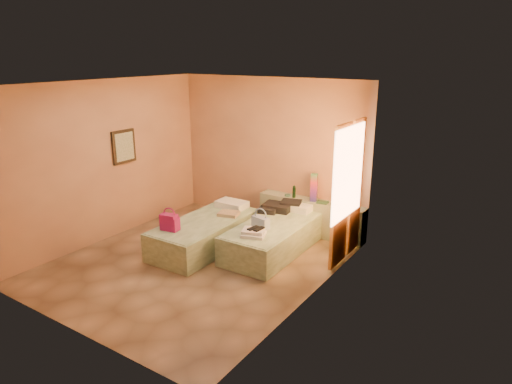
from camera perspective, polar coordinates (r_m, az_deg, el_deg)
ground at (r=7.47m, az=-7.43°, el=-8.69°), size 4.50×4.50×0.00m
room_walls at (r=7.18m, az=-3.79°, el=5.48°), size 4.02×4.51×2.81m
headboard_ledge at (r=8.46m, az=6.88°, el=-3.10°), size 2.05×0.30×0.65m
bed_left at (r=7.88m, az=-6.44°, el=-5.23°), size 0.93×2.01×0.50m
bed_right at (r=7.70m, az=2.22°, el=-5.67°), size 0.93×2.01×0.50m
water_bottle at (r=8.43m, az=4.79°, el=0.01°), size 0.08×0.08×0.22m
rainbow_box at (r=8.23m, az=7.26°, el=0.55°), size 0.14×0.14×0.51m
small_dish at (r=8.54m, az=3.97°, el=-0.41°), size 0.13×0.13×0.03m
green_book at (r=8.20m, az=8.29°, el=-1.29°), size 0.21×0.16×0.03m
flower_vase at (r=8.05m, az=11.31°, el=-0.92°), size 0.26×0.26×0.27m
magenta_handbag at (r=7.41m, az=-10.73°, el=-3.71°), size 0.31×0.21×0.27m
khaki_garment at (r=7.97m, az=-3.44°, el=-2.72°), size 0.40×0.35×0.06m
clothes_pile at (r=8.17m, az=2.97°, el=-1.84°), size 0.66×0.66×0.16m
blue_handbag at (r=7.37m, az=0.58°, el=-3.85°), size 0.32×0.18×0.19m
towel_stack at (r=7.08m, az=-0.30°, el=-5.15°), size 0.43×0.40×0.10m
sandal_pair at (r=7.08m, az=-0.02°, el=-4.61°), size 0.19×0.23×0.02m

